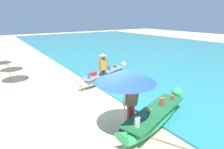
{
  "coord_description": "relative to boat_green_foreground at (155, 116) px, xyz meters",
  "views": [
    {
      "loc": [
        -3.64,
        -5.35,
        3.82
      ],
      "look_at": [
        1.52,
        2.37,
        0.9
      ],
      "focal_mm": 29.75,
      "sensor_mm": 36.0,
      "label": 1
    }
  ],
  "objects": [
    {
      "name": "parasol_row_1",
      "position": [
        -3.81,
        10.68,
        1.43
      ],
      "size": [
        1.6,
        1.6,
        1.91
      ],
      "color": "#8E6B47",
      "rests_on": "ground"
    },
    {
      "name": "patio_umbrella_large",
      "position": [
        -1.26,
        0.21,
        1.72
      ],
      "size": [
        1.95,
        1.95,
        2.25
      ],
      "color": "#B7B7BC",
      "rests_on": "ground"
    },
    {
      "name": "boat_green_foreground",
      "position": [
        0.0,
        0.0,
        0.0
      ],
      "size": [
        4.31,
        1.98,
        0.88
      ],
      "color": "#38B760",
      "rests_on": "ground"
    },
    {
      "name": "parasol_row_0",
      "position": [
        -3.87,
        8.06,
        1.43
      ],
      "size": [
        1.6,
        1.6,
        1.91
      ],
      "color": "#8E6B47",
      "rests_on": "ground"
    },
    {
      "name": "ground_plane",
      "position": [
        -1.03,
        1.22,
        -0.31
      ],
      "size": [
        80.0,
        80.0,
        0.0
      ],
      "primitive_type": "plane",
      "color": "beige"
    },
    {
      "name": "person_vendor_hatted",
      "position": [
        0.57,
        4.61,
        0.76
      ],
      "size": [
        0.57,
        0.44,
        1.86
      ],
      "color": "#333842",
      "rests_on": "ground"
    },
    {
      "name": "boat_white_midground",
      "position": [
        0.98,
        5.17,
        0.0
      ],
      "size": [
        4.52,
        2.29,
        0.85
      ],
      "color": "white",
      "rests_on": "ground"
    },
    {
      "name": "paddle",
      "position": [
        -0.59,
        -0.84,
        -0.28
      ],
      "size": [
        0.89,
        1.51,
        0.05
      ],
      "color": "#8E6B47",
      "rests_on": "ground"
    },
    {
      "name": "sea",
      "position": [
        12.02,
        9.22,
        -0.26
      ],
      "size": [
        24.0,
        56.0,
        0.1
      ],
      "primitive_type": "cube",
      "color": "teal",
      "rests_on": "ground"
    },
    {
      "name": "person_tourist_customer",
      "position": [
        -0.83,
        0.41,
        0.6
      ],
      "size": [
        0.58,
        0.36,
        1.62
      ],
      "color": "#B2383D",
      "rests_on": "ground"
    }
  ]
}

